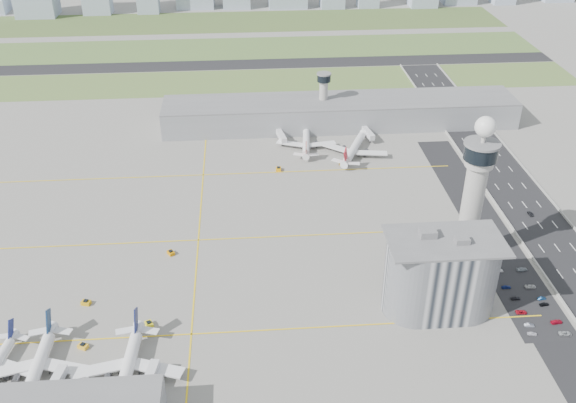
{
  "coord_description": "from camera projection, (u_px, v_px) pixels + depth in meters",
  "views": [
    {
      "loc": [
        -18.64,
        -205.23,
        159.89
      ],
      "look_at": [
        0.0,
        35.0,
        15.0
      ],
      "focal_mm": 40.0,
      "sensor_mm": 36.0,
      "label": 1
    }
  ],
  "objects": [
    {
      "name": "runway",
      "position": [
        238.0,
        65.0,
        481.49
      ],
      "size": [
        480.0,
        22.0,
        0.1
      ],
      "primitive_type": "cube",
      "color": "black",
      "rests_on": "ground"
    },
    {
      "name": "taxiway_line_h_2",
      "position": [
        203.0,
        175.0,
        333.23
      ],
      "size": [
        260.0,
        0.6,
        0.01
      ],
      "primitive_type": "cube",
      "color": "yellow",
      "rests_on": "ground"
    },
    {
      "name": "jet_bridge_near_1",
      "position": [
        47.0,
        403.0,
        199.9
      ],
      "size": [
        5.39,
        14.31,
        5.7
      ],
      "primitive_type": null,
      "rotation": [
        0.0,
        0.0,
        1.4
      ],
      "color": "silver",
      "rests_on": "ground"
    },
    {
      "name": "barrier_left",
      "position": [
        537.0,
        265.0,
        265.38
      ],
      "size": [
        0.6,
        500.0,
        1.2
      ],
      "primitive_type": "cube",
      "color": "#9E9E99",
      "rests_on": "ground"
    },
    {
      "name": "car_lot_8",
      "position": [
        544.0,
        304.0,
        243.99
      ],
      "size": [
        3.86,
        1.97,
        1.26
      ],
      "primitive_type": "imported",
      "rotation": [
        0.0,
        0.0,
        1.71
      ],
      "color": "black",
      "rests_on": "ground"
    },
    {
      "name": "car_lot_4",
      "position": [
        506.0,
        287.0,
        252.92
      ],
      "size": [
        3.67,
        1.5,
        1.25
      ],
      "primitive_type": "imported",
      "rotation": [
        0.0,
        0.0,
        1.58
      ],
      "color": "navy",
      "rests_on": "ground"
    },
    {
      "name": "ground",
      "position": [
        295.0,
        278.0,
        258.99
      ],
      "size": [
        1000.0,
        1000.0,
        0.0
      ],
      "primitive_type": "plane",
      "color": "gray"
    },
    {
      "name": "car_lot_2",
      "position": [
        521.0,
        312.0,
        240.15
      ],
      "size": [
        4.38,
        2.29,
        1.18
      ],
      "primitive_type": "imported",
      "rotation": [
        0.0,
        0.0,
        1.49
      ],
      "color": "#B40F21",
      "rests_on": "ground"
    },
    {
      "name": "car_lot_0",
      "position": [
        532.0,
        334.0,
        230.18
      ],
      "size": [
        3.55,
        1.84,
        1.16
      ],
      "primitive_type": "imported",
      "rotation": [
        0.0,
        0.0,
        1.43
      ],
      "color": "silver",
      "rests_on": "ground"
    },
    {
      "name": "tug_2",
      "position": [
        149.0,
        324.0,
        233.89
      ],
      "size": [
        3.63,
        4.2,
        2.05
      ],
      "primitive_type": null,
      "rotation": [
        0.0,
        0.0,
        0.41
      ],
      "color": "yellow",
      "rests_on": "ground"
    },
    {
      "name": "car_lot_5",
      "position": [
        499.0,
        271.0,
        261.99
      ],
      "size": [
        3.77,
        1.79,
        1.19
      ],
      "primitive_type": "imported",
      "rotation": [
        0.0,
        0.0,
        1.72
      ],
      "color": "silver",
      "rests_on": "ground"
    },
    {
      "name": "car_lot_7",
      "position": [
        557.0,
        322.0,
        235.44
      ],
      "size": [
        4.72,
        2.46,
        1.31
      ],
      "primitive_type": "imported",
      "rotation": [
        0.0,
        0.0,
        1.72
      ],
      "color": "#A90A21",
      "rests_on": "ground"
    },
    {
      "name": "car_lot_11",
      "position": [
        522.0,
        269.0,
        262.71
      ],
      "size": [
        4.69,
        2.37,
        1.31
      ],
      "primitive_type": "imported",
      "rotation": [
        0.0,
        0.0,
        1.7
      ],
      "color": "gray",
      "rests_on": "ground"
    },
    {
      "name": "landside_road",
      "position": [
        521.0,
        282.0,
        256.39
      ],
      "size": [
        18.0,
        260.0,
        0.08
      ],
      "primitive_type": "cube",
      "color": "black",
      "rests_on": "ground"
    },
    {
      "name": "car_lot_1",
      "position": [
        529.0,
        325.0,
        233.98
      ],
      "size": [
        3.69,
        1.55,
        1.18
      ],
      "primitive_type": "imported",
      "rotation": [
        0.0,
        0.0,
        1.49
      ],
      "color": "#959BAD",
      "rests_on": "ground"
    },
    {
      "name": "airplane_near_c",
      "position": [
        126.0,
        365.0,
        209.11
      ],
      "size": [
        40.46,
        46.75,
        12.5
      ],
      "primitive_type": null,
      "rotation": [
        0.0,
        0.0,
        -1.63
      ],
      "color": "white",
      "rests_on": "ground"
    },
    {
      "name": "tug_3",
      "position": [
        171.0,
        252.0,
        272.37
      ],
      "size": [
        3.68,
        3.98,
        1.91
      ],
      "primitive_type": null,
      "rotation": [
        0.0,
        0.0,
        -2.56
      ],
      "color": "#CF7E02",
      "rests_on": "ground"
    },
    {
      "name": "grass_strip_1",
      "position": [
        238.0,
        49.0,
        513.97
      ],
      "size": [
        480.0,
        60.0,
        0.08
      ],
      "primitive_type": "cube",
      "color": "#476831",
      "rests_on": "ground"
    },
    {
      "name": "tug_4",
      "position": [
        279.0,
        169.0,
        336.87
      ],
      "size": [
        2.83,
        3.85,
        2.11
      ],
      "primitive_type": null,
      "rotation": [
        0.0,
        0.0,
        -0.09
      ],
      "color": "#EE9A04",
      "rests_on": "ground"
    },
    {
      "name": "taxiway_line_h_1",
      "position": [
        198.0,
        240.0,
        281.97
      ],
      "size": [
        260.0,
        0.6,
        0.01
      ],
      "primitive_type": "cube",
      "color": "yellow",
      "rests_on": "ground"
    },
    {
      "name": "car_lot_6",
      "position": [
        565.0,
        333.0,
        230.14
      ],
      "size": [
        4.72,
        2.44,
        1.27
      ],
      "primitive_type": "imported",
      "rotation": [
        0.0,
        0.0,
        1.5
      ],
      "color": "#A4A7AA",
      "rests_on": "ground"
    },
    {
      "name": "grass_strip_0",
      "position": [
        239.0,
        82.0,
        449.89
      ],
      "size": [
        480.0,
        50.0,
        0.08
      ],
      "primitive_type": "cube",
      "color": "#546A32",
      "rests_on": "ground"
    },
    {
      "name": "taxiway_line_v",
      "position": [
        198.0,
        240.0,
        281.97
      ],
      "size": [
        0.6,
        260.0,
        0.01
      ],
      "primitive_type": "cube",
      "color": "yellow",
      "rests_on": "ground"
    },
    {
      "name": "airplane_far_b",
      "position": [
        355.0,
        143.0,
        351.2
      ],
      "size": [
        52.29,
        55.71,
        12.41
      ],
      "primitive_type": null,
      "rotation": [
        0.0,
        0.0,
        1.16
      ],
      "color": "white",
      "rests_on": "ground"
    },
    {
      "name": "airplane_far_a",
      "position": [
        306.0,
        138.0,
        359.07
      ],
      "size": [
        37.92,
        43.19,
        11.13
      ],
      "primitive_type": null,
      "rotation": [
        0.0,
        0.0,
        1.46
      ],
      "color": "white",
      "rests_on": "ground"
    },
    {
      "name": "car_lot_10",
      "position": [
        530.0,
        286.0,
        253.2
      ],
      "size": [
        4.35,
        2.02,
        1.21
      ],
      "primitive_type": "imported",
      "rotation": [
        0.0,
        0.0,
        1.57
      ],
      "color": "silver",
      "rests_on": "ground"
    },
    {
      "name": "jet_bridge_far_0",
      "position": [
        278.0,
        133.0,
        370.44
      ],
      "size": [
        5.39,
        14.31,
        5.7
      ],
      "primitive_type": null,
      "rotation": [
        0.0,
        0.0,
        -1.4
      ],
      "color": "silver",
      "rests_on": "ground"
    },
    {
      "name": "highway",
      "position": [
        570.0,
        264.0,
        266.59
      ],
      "size": [
        28.0,
        500.0,
        0.1
      ],
      "primitive_type": "cube",
      "color": "black",
      "rests_on": "ground"
    },
    {
      "name": "jet_bridge_near_2",
      "position": [
        144.0,
        398.0,
        201.89
      ],
      "size": [
        5.39,
        14.31,
        5.7
      ],
      "primitive_type": null,
      "rotation": [
        0.0,
        0.0,
        1.4
      ],
      "color": "silver",
      "rests_on": "ground"
    },
    {
      "name": "grass_strip_2",
      "position": [
        237.0,
        22.0,
        582.32
      ],
      "size": [
        480.0,
        70.0,
        0.08
      ],
      "primitive_type": "cube",
      "color": "#3C5126",
      "rests_on": "ground"
    },
    {
      "name": "car_hw_4",
      "position": [
        434.0,
        101.0,
        418.12
      ],
      "size": [
        1.63,
        3.34,
        1.1
      ],
      "primitive_type": "imported",
      "rotation": [
        0.0,
        0.0,
        0.11
      ],
      "color": "slate",
      "rests_on": "ground"
    },
    {
      "name": "taxiway_line_h_0",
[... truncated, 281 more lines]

